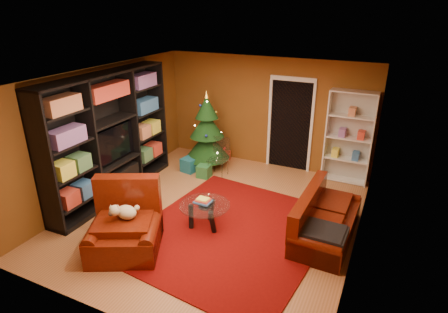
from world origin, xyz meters
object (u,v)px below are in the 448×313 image
at_px(christmas_tree, 207,131).
at_px(gift_box_green, 204,171).
at_px(dog, 127,212).
at_px(coffee_table, 205,215).
at_px(acrylic_chair, 218,160).
at_px(sofa, 328,216).
at_px(white_bookshelf, 349,138).
at_px(armchair, 124,226).
at_px(rug, 231,232).
at_px(gift_box_red, 227,155).
at_px(gift_box_teal, 189,165).
at_px(media_unit, 110,137).

relative_size(christmas_tree, gift_box_green, 6.58).
xyz_separation_m(dog, coffee_table, (0.81, 1.08, -0.44)).
xyz_separation_m(christmas_tree, acrylic_chair, (0.47, -0.38, -0.51)).
distance_m(christmas_tree, sofa, 3.69).
distance_m(christmas_tree, white_bookshelf, 3.19).
bearing_deg(gift_box_green, armchair, -86.86).
xyz_separation_m(rug, white_bookshelf, (1.44, 2.96, 1.01)).
xyz_separation_m(gift_box_red, coffee_table, (0.98, -3.02, 0.14)).
distance_m(gift_box_teal, white_bookshelf, 3.65).
xyz_separation_m(sofa, coffee_table, (-2.00, -0.63, -0.17)).
bearing_deg(coffee_table, sofa, 17.57).
bearing_deg(christmas_tree, armchair, -84.01).
bearing_deg(media_unit, armchair, -46.41).
height_order(white_bookshelf, coffee_table, white_bookshelf).
relative_size(media_unit, gift_box_green, 11.45).
relative_size(media_unit, christmas_tree, 1.74).
distance_m(media_unit, sofa, 4.39).
bearing_deg(rug, gift_box_red, 116.30).
xyz_separation_m(armchair, acrylic_chair, (0.10, 3.17, -0.05)).
bearing_deg(rug, sofa, 21.38).
bearing_deg(media_unit, coffee_table, -9.43).
bearing_deg(gift_box_red, rug, -63.70).
distance_m(rug, gift_box_teal, 2.73).
distance_m(white_bookshelf, coffee_table, 3.65).
distance_m(armchair, acrylic_chair, 3.17).
distance_m(gift_box_red, white_bookshelf, 3.05).
height_order(gift_box_teal, coffee_table, coffee_table).
distance_m(gift_box_red, coffee_table, 3.18).
relative_size(dog, acrylic_chair, 0.50).
distance_m(christmas_tree, armchair, 3.59).
bearing_deg(gift_box_teal, acrylic_chair, 5.56).
bearing_deg(dog, gift_box_teal, 75.83).
relative_size(gift_box_teal, coffee_table, 0.37).
bearing_deg(gift_box_teal, media_unit, -117.55).
bearing_deg(gift_box_green, sofa, -21.68).
bearing_deg(media_unit, gift_box_red, 62.92).
xyz_separation_m(media_unit, acrylic_chair, (1.56, 1.68, -0.85)).
bearing_deg(rug, media_unit, 173.83).
distance_m(coffee_table, acrylic_chair, 2.16).
bearing_deg(armchair, gift_box_green, 66.93).
bearing_deg(coffee_table, white_bookshelf, 57.21).
distance_m(rug, christmas_tree, 3.04).
relative_size(christmas_tree, gift_box_red, 9.61).
xyz_separation_m(gift_box_teal, gift_box_red, (0.48, 1.07, -0.07)).
bearing_deg(gift_box_green, christmas_tree, 110.03).
relative_size(gift_box_green, sofa, 0.15).
relative_size(rug, armchair, 2.99).
bearing_deg(coffee_table, media_unit, 171.46).
height_order(gift_box_teal, dog, dog).
height_order(rug, sofa, sofa).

